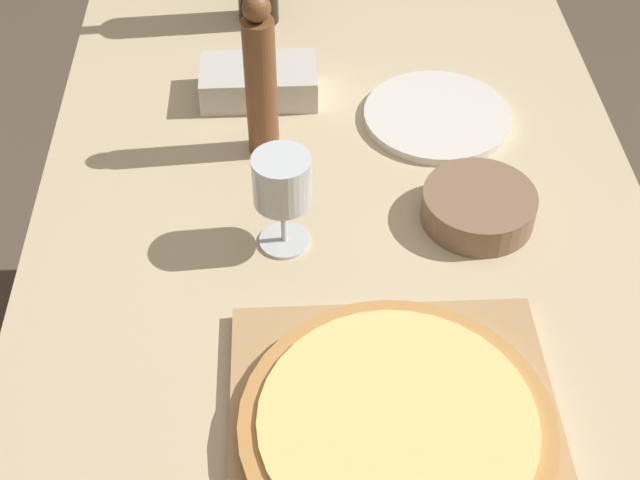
# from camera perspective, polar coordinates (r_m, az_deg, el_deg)

# --- Properties ---
(dining_table) EXTENTS (0.89, 1.58, 0.76)m
(dining_table) POSITION_cam_1_polar(r_m,az_deg,el_deg) (1.27, 1.63, -4.41)
(dining_table) COLOR #CCB78E
(dining_table) RESTS_ON ground_plane
(cutting_board) EXTENTS (0.38, 0.38, 0.02)m
(cutting_board) POSITION_cam_1_polar(r_m,az_deg,el_deg) (1.03, 4.89, -12.30)
(cutting_board) COLOR tan
(cutting_board) RESTS_ON dining_table
(pizza) EXTENTS (0.36, 0.36, 0.02)m
(pizza) POSITION_cam_1_polar(r_m,az_deg,el_deg) (1.01, 4.96, -11.67)
(pizza) COLOR #C68947
(pizza) RESTS_ON cutting_board
(pepper_mill) EXTENTS (0.05, 0.05, 0.26)m
(pepper_mill) POSITION_cam_1_polar(r_m,az_deg,el_deg) (1.31, -3.82, 10.17)
(pepper_mill) COLOR brown
(pepper_mill) RESTS_ON dining_table
(wine_glass) EXTENTS (0.08, 0.08, 0.15)m
(wine_glass) POSITION_cam_1_polar(r_m,az_deg,el_deg) (1.16, -2.45, 3.60)
(wine_glass) COLOR silver
(wine_glass) RESTS_ON dining_table
(small_bowl) EXTENTS (0.16, 0.16, 0.05)m
(small_bowl) POSITION_cam_1_polar(r_m,az_deg,el_deg) (1.27, 10.11, 2.12)
(small_bowl) COLOR #84664C
(small_bowl) RESTS_ON dining_table
(dinner_plate) EXTENTS (0.23, 0.23, 0.01)m
(dinner_plate) POSITION_cam_1_polar(r_m,az_deg,el_deg) (1.45, 7.49, 7.87)
(dinner_plate) COLOR silver
(dinner_plate) RESTS_ON dining_table
(food_container) EXTENTS (0.19, 0.11, 0.06)m
(food_container) POSITION_cam_1_polar(r_m,az_deg,el_deg) (1.48, -3.93, 10.07)
(food_container) COLOR beige
(food_container) RESTS_ON dining_table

